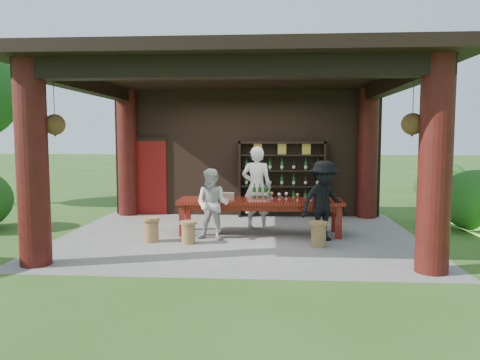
# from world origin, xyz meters

# --- Properties ---
(ground) EXTENTS (90.00, 90.00, 0.00)m
(ground) POSITION_xyz_m (0.00, 0.00, 0.00)
(ground) COLOR #2D5119
(ground) RESTS_ON ground
(pavilion) EXTENTS (7.50, 6.00, 3.60)m
(pavilion) POSITION_xyz_m (-0.01, 0.43, 2.13)
(pavilion) COLOR slate
(pavilion) RESTS_ON ground
(wine_shelf) EXTENTS (2.23, 0.34, 1.97)m
(wine_shelf) POSITION_xyz_m (0.95, 2.45, 0.99)
(wine_shelf) COLOR black
(wine_shelf) RESTS_ON ground
(tasting_table) EXTENTS (3.48, 0.90, 0.75)m
(tasting_table) POSITION_xyz_m (0.44, 0.26, 0.63)
(tasting_table) COLOR #57100C
(tasting_table) RESTS_ON ground
(stool_near_left) EXTENTS (0.34, 0.34, 0.44)m
(stool_near_left) POSITION_xyz_m (-0.93, -0.74, 0.23)
(stool_near_left) COLOR brown
(stool_near_left) RESTS_ON ground
(stool_near_right) EXTENTS (0.36, 0.36, 0.47)m
(stool_near_right) POSITION_xyz_m (1.58, -0.81, 0.25)
(stool_near_right) COLOR brown
(stool_near_right) RESTS_ON ground
(stool_far_left) EXTENTS (0.37, 0.37, 0.49)m
(stool_far_left) POSITION_xyz_m (-1.70, -0.63, 0.26)
(stool_far_left) COLOR brown
(stool_far_left) RESTS_ON ground
(host) EXTENTS (0.74, 0.54, 1.87)m
(host) POSITION_xyz_m (0.34, 0.91, 0.93)
(host) COLOR white
(host) RESTS_ON ground
(guest_woman) EXTENTS (0.79, 0.67, 1.44)m
(guest_woman) POSITION_xyz_m (-0.50, -0.37, 0.72)
(guest_woman) COLOR silver
(guest_woman) RESTS_ON ground
(guest_man) EXTENTS (1.20, 1.03, 1.61)m
(guest_man) POSITION_xyz_m (1.72, -0.29, 0.80)
(guest_man) COLOR black
(guest_man) RESTS_ON ground
(table_bottles) EXTENTS (0.33, 0.09, 0.31)m
(table_bottles) POSITION_xyz_m (0.43, 0.57, 0.90)
(table_bottles) COLOR #194C1E
(table_bottles) RESTS_ON tasting_table
(table_glasses) EXTENTS (0.89, 0.30, 0.15)m
(table_glasses) POSITION_xyz_m (1.05, 0.28, 0.82)
(table_glasses) COLOR silver
(table_glasses) RESTS_ON tasting_table
(napkin_basket) EXTENTS (0.26, 0.18, 0.14)m
(napkin_basket) POSITION_xyz_m (-0.25, 0.25, 0.82)
(napkin_basket) COLOR #BF6672
(napkin_basket) RESTS_ON tasting_table
(shrubs) EXTENTS (14.18, 9.26, 1.36)m
(shrubs) POSITION_xyz_m (1.16, 0.10, 0.57)
(shrubs) COLOR #194C14
(shrubs) RESTS_ON ground
(trees) EXTENTS (20.81, 10.73, 4.80)m
(trees) POSITION_xyz_m (3.64, 1.32, 3.37)
(trees) COLOR #3F2819
(trees) RESTS_ON ground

